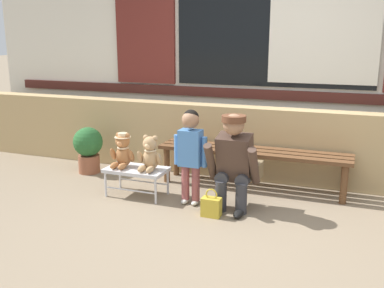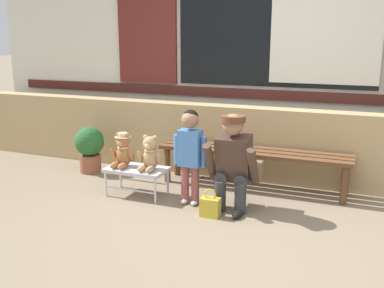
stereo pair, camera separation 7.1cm
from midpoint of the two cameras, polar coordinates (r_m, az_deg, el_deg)
ground_plane at (r=4.00m, az=3.87°, el=-10.43°), size 60.00×60.00×0.00m
brick_low_wall at (r=5.18m, az=8.60°, el=0.04°), size 7.94×0.25×0.85m
shop_facade at (r=5.54m, az=10.37°, el=15.31°), size 8.10×0.26×3.61m
wooden_bench_long at (r=4.85m, az=7.46°, el=-1.49°), size 2.10×0.40×0.44m
small_display_bench at (r=4.65m, az=-7.65°, el=-3.53°), size 0.64×0.36×0.30m
teddy_bear_with_hat at (r=4.67m, az=-9.44°, el=-0.88°), size 0.28×0.27×0.36m
teddy_bear_plain at (r=4.53m, az=-5.94°, el=-1.36°), size 0.28×0.26×0.36m
child_standing at (r=4.29m, az=-0.66°, el=-0.35°), size 0.35×0.18×0.96m
adult_crouching at (r=4.20m, az=5.14°, el=-2.32°), size 0.50×0.49×0.95m
handbag_on_ground at (r=4.14m, az=2.03°, el=-8.12°), size 0.18×0.11×0.27m
potted_plant at (r=5.54m, az=-13.69°, el=-0.40°), size 0.36×0.36×0.57m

